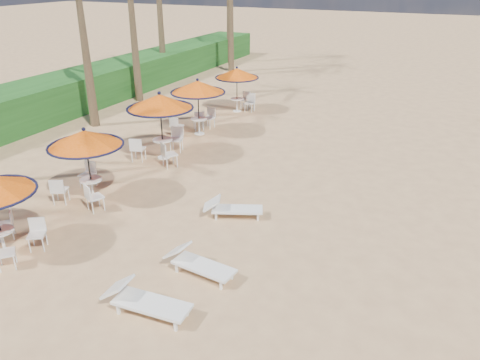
# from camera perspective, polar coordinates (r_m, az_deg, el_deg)

# --- Properties ---
(ground) EXTENTS (160.00, 160.00, 0.00)m
(ground) POSITION_cam_1_polar(r_m,az_deg,el_deg) (11.29, -7.87, -13.59)
(ground) COLOR tan
(ground) RESTS_ON ground
(scrub_hedge) EXTENTS (3.00, 40.00, 1.80)m
(scrub_hedge) POSITION_cam_1_polar(r_m,az_deg,el_deg) (26.80, -19.98, 10.02)
(scrub_hedge) COLOR #194716
(scrub_hedge) RESTS_ON ground
(station_1) EXTENTS (2.36, 2.36, 2.46)m
(station_1) POSITION_cam_1_polar(r_m,az_deg,el_deg) (15.41, -18.45, 3.78)
(station_1) COLOR black
(station_1) RESTS_ON ground
(station_2) EXTENTS (2.57, 2.57, 2.69)m
(station_2) POSITION_cam_1_polar(r_m,az_deg,el_deg) (18.30, -9.71, 8.40)
(station_2) COLOR black
(station_2) RESTS_ON ground
(station_3) EXTENTS (2.44, 2.49, 2.55)m
(station_3) POSITION_cam_1_polar(r_m,az_deg,el_deg) (21.08, -5.23, 10.48)
(station_3) COLOR black
(station_3) RESTS_ON ground
(station_4) EXTENTS (2.26, 2.26, 2.36)m
(station_4) POSITION_cam_1_polar(r_m,az_deg,el_deg) (24.61, -0.14, 12.26)
(station_4) COLOR black
(station_4) RESTS_ON ground
(lounger_near) EXTENTS (2.04, 0.75, 0.72)m
(lounger_near) POSITION_cam_1_polar(r_m,az_deg,el_deg) (10.69, -11.70, -14.12)
(lounger_near) COLOR white
(lounger_near) RESTS_ON ground
(lounger_mid) EXTENTS (1.92, 0.79, 0.67)m
(lounger_mid) POSITION_cam_1_polar(r_m,az_deg,el_deg) (11.71, -5.24, -9.97)
(lounger_mid) COLOR white
(lounger_mid) RESTS_ON ground
(lounger_far) EXTENTS (1.86, 1.21, 0.64)m
(lounger_far) POSITION_cam_1_polar(r_m,az_deg,el_deg) (14.16, -1.09, -3.41)
(lounger_far) COLOR white
(lounger_far) RESTS_ON ground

